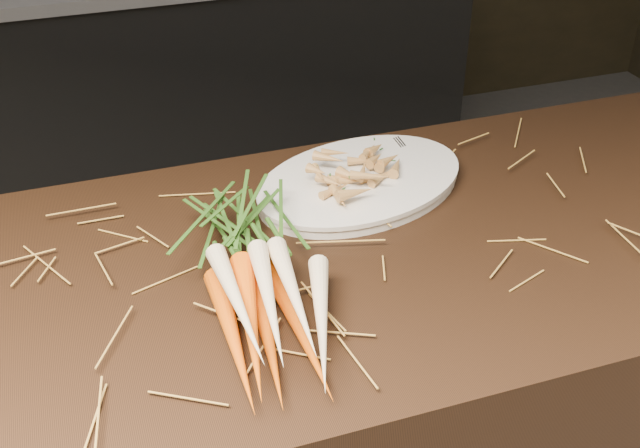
% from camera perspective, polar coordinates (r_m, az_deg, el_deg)
% --- Properties ---
extents(back_counter, '(1.82, 0.62, 0.84)m').
position_cam_1_polar(back_counter, '(3.13, -7.35, 10.64)').
color(back_counter, black).
rests_on(back_counter, ground).
extents(straw_bedding, '(1.40, 0.60, 0.02)m').
position_cam_1_polar(straw_bedding, '(1.22, -3.38, -2.55)').
color(straw_bedding, olive).
rests_on(straw_bedding, main_counter).
extents(root_veg_bunch, '(0.20, 0.52, 0.09)m').
position_cam_1_polar(root_veg_bunch, '(1.17, -4.87, -2.18)').
color(root_veg_bunch, '#E14B0B').
rests_on(root_veg_bunch, main_counter).
extents(serving_platter, '(0.45, 0.37, 0.02)m').
position_cam_1_polar(serving_platter, '(1.40, 2.88, 2.85)').
color(serving_platter, white).
rests_on(serving_platter, main_counter).
extents(roasted_veg_heap, '(0.22, 0.19, 0.04)m').
position_cam_1_polar(roasted_veg_heap, '(1.39, 2.91, 3.99)').
color(roasted_veg_heap, tan).
rests_on(roasted_veg_heap, serving_platter).
extents(serving_fork, '(0.02, 0.15, 0.00)m').
position_cam_1_polar(serving_fork, '(1.47, 7.57, 4.59)').
color(serving_fork, silver).
rests_on(serving_fork, serving_platter).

